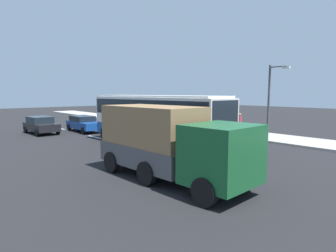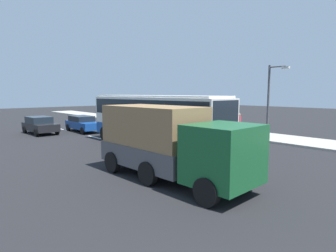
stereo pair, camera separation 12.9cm
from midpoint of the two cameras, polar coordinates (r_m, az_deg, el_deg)
ground_plane at (r=19.93m, az=-1.33°, el=-3.84°), size 120.00×120.00×0.00m
sidewalk_curb at (r=26.05m, az=12.79°, el=-1.35°), size 80.00×4.00×0.15m
lane_centreline at (r=25.32m, az=-16.15°, el=-1.84°), size 24.79×0.16×0.01m
coach_bus at (r=18.91m, az=-2.82°, el=2.18°), size 11.46×2.89×3.48m
cargo_truck at (r=11.80m, az=-0.05°, el=-3.07°), size 7.35×2.80×3.08m
car_silver_hatch at (r=30.45m, az=-10.84°, el=1.21°), size 4.34×2.21×1.50m
car_black_sedan at (r=27.75m, az=-24.58°, el=0.22°), size 4.22×2.14×1.53m
car_blue_saloon at (r=27.89m, az=-16.95°, el=0.53°), size 4.65×1.95×1.48m
pedestrian_near_curb at (r=25.04m, az=14.03°, el=0.84°), size 0.32×0.32×1.77m
street_lamp at (r=22.01m, az=19.88°, el=5.57°), size 1.54×0.24×5.50m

